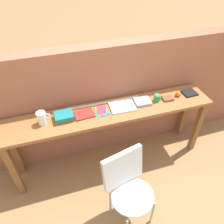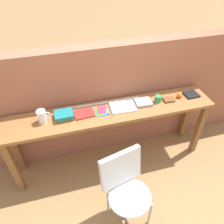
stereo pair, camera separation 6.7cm
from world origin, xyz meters
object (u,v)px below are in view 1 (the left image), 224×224
(book_stack_leftmost, at_px, (64,117))
(book_repair_rightmost, at_px, (189,93))
(book_open_centre, at_px, (123,107))
(pamphlet_pile_colourful, at_px, (101,111))
(leather_journal_brown, at_px, (168,99))
(mug, at_px, (157,98))
(sports_ball_small, at_px, (178,94))
(pitcher_white, at_px, (42,118))
(chair_white_moulded, at_px, (129,187))
(magazine_cycling, at_px, (84,114))

(book_stack_leftmost, xyz_separation_m, book_repair_rightmost, (1.60, 0.01, -0.03))
(book_open_centre, bearing_deg, pamphlet_pile_colourful, -177.65)
(book_open_centre, relative_size, leather_journal_brown, 2.28)
(mug, relative_size, sports_ball_small, 1.64)
(leather_journal_brown, bearing_deg, book_open_centre, -179.71)
(book_open_centre, bearing_deg, book_repair_rightmost, 3.39)
(book_repair_rightmost, bearing_deg, mug, 179.10)
(pitcher_white, xyz_separation_m, book_stack_leftmost, (0.23, -0.00, -0.04))
(chair_white_moulded, height_order, sports_ball_small, sports_ball_small)
(pamphlet_pile_colourful, relative_size, mug, 1.77)
(mug, height_order, leather_journal_brown, mug)
(book_stack_leftmost, distance_m, book_repair_rightmost, 1.60)
(chair_white_moulded, bearing_deg, magazine_cycling, 107.54)
(pamphlet_pile_colourful, xyz_separation_m, leather_journal_brown, (0.85, -0.02, 0.01))
(book_repair_rightmost, bearing_deg, chair_white_moulded, -146.85)
(chair_white_moulded, bearing_deg, leather_journal_brown, 44.75)
(chair_white_moulded, bearing_deg, mug, 50.82)
(mug, bearing_deg, book_open_centre, 179.29)
(chair_white_moulded, relative_size, pitcher_white, 4.85)
(chair_white_moulded, xyz_separation_m, book_repair_rightmost, (1.12, 0.82, 0.36))
(mug, distance_m, leather_journal_brown, 0.15)
(pitcher_white, xyz_separation_m, pamphlet_pile_colourful, (0.66, 0.00, -0.07))
(mug, distance_m, book_repair_rightmost, 0.47)
(book_open_centre, bearing_deg, pitcher_white, -177.14)
(sports_ball_small, bearing_deg, mug, -177.90)
(pitcher_white, distance_m, book_stack_leftmost, 0.23)
(leather_journal_brown, distance_m, sports_ball_small, 0.16)
(leather_journal_brown, height_order, book_repair_rightmost, leather_journal_brown)
(leather_journal_brown, height_order, sports_ball_small, sports_ball_small)
(book_stack_leftmost, relative_size, book_repair_rightmost, 1.25)
(pamphlet_pile_colourful, bearing_deg, sports_ball_small, 0.21)
(sports_ball_small, bearing_deg, magazine_cycling, -179.90)
(chair_white_moulded, xyz_separation_m, book_stack_leftmost, (-0.48, 0.80, 0.39))
(chair_white_moulded, bearing_deg, book_repair_rightmost, 35.99)
(magazine_cycling, distance_m, mug, 0.91)
(pitcher_white, bearing_deg, book_open_centre, 0.12)
(pitcher_white, distance_m, book_open_centre, 0.92)
(magazine_cycling, height_order, sports_ball_small, sports_ball_small)
(pamphlet_pile_colourful, relative_size, sports_ball_small, 2.90)
(leather_journal_brown, bearing_deg, pitcher_white, -178.57)
(chair_white_moulded, distance_m, book_open_centre, 0.91)
(magazine_cycling, bearing_deg, pamphlet_pile_colourful, -4.45)
(pitcher_white, xyz_separation_m, magazine_cycling, (0.45, 0.01, -0.07))
(mug, height_order, book_repair_rightmost, mug)
(pitcher_white, bearing_deg, mug, -0.15)
(leather_journal_brown, xyz_separation_m, book_repair_rightmost, (0.33, 0.03, -0.00))
(book_stack_leftmost, xyz_separation_m, leather_journal_brown, (1.27, -0.02, -0.02))
(magazine_cycling, relative_size, sports_ball_small, 3.26)
(magazine_cycling, xyz_separation_m, sports_ball_small, (1.21, 0.00, 0.02))
(pitcher_white, height_order, sports_ball_small, pitcher_white)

